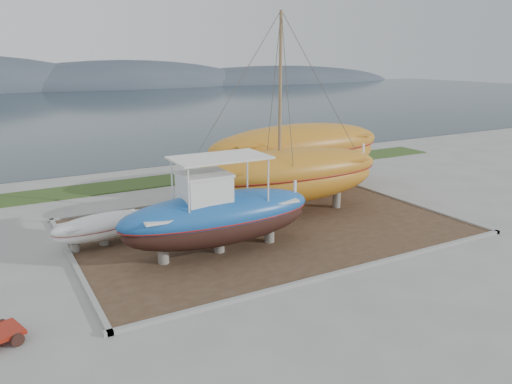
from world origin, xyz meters
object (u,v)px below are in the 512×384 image
blue_caique (218,205)px  orange_bare_hull (297,158)px  white_dinghy (103,230)px  orange_sailboat (289,118)px

blue_caique → orange_bare_hull: blue_caique is taller
white_dinghy → orange_bare_hull: orange_bare_hull is taller
white_dinghy → orange_bare_hull: bearing=6.6°
blue_caique → orange_bare_hull: 11.13m
blue_caique → white_dinghy: bearing=141.5°
white_dinghy → orange_sailboat: size_ratio=0.42×
blue_caique → orange_sailboat: (5.36, 2.92, 3.02)m
blue_caique → white_dinghy: 5.44m
white_dinghy → blue_caique: bearing=-48.4°
blue_caique → white_dinghy: blue_caique is taller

